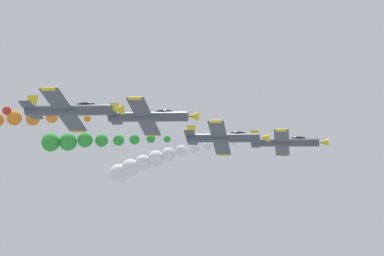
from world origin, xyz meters
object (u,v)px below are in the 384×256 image
airplane_right_inner (150,117)px  airplane_left_inner (225,138)px  airplane_left_outer (70,110)px  airplane_lead (286,142)px

airplane_right_inner → airplane_left_inner: bearing=140.7°
airplane_right_inner → airplane_left_outer: bearing=-40.3°
airplane_left_inner → airplane_left_outer: bearing=-39.8°
airplane_lead → airplane_right_inner: size_ratio=1.00×
airplane_lead → airplane_left_inner: (8.28, -7.41, 0.46)m
airplane_right_inner → airplane_lead: bearing=139.4°
airplane_lead → airplane_right_inner: 22.88m
airplane_right_inner → airplane_left_outer: (7.61, -6.47, 0.31)m
airplane_lead → airplane_left_outer: bearing=-40.5°
airplane_left_inner → airplane_right_inner: 11.83m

